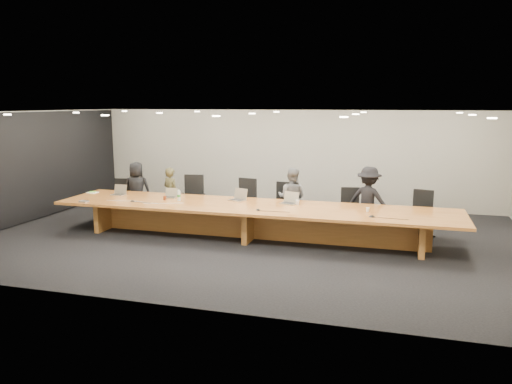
{
  "coord_description": "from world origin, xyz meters",
  "views": [
    {
      "loc": [
        3.09,
        -10.42,
        2.99
      ],
      "look_at": [
        0.0,
        0.3,
        1.0
      ],
      "focal_mm": 35.0,
      "sensor_mm": 36.0,
      "label": 1
    }
  ],
  "objects_px": {
    "av_box": "(84,201)",
    "paper_cup_near": "(297,202)",
    "mic_right": "(372,216)",
    "paper_cup_far": "(368,210)",
    "chair_far_right": "(421,213)",
    "water_bottle": "(179,196)",
    "person_b": "(171,193)",
    "laptop_c": "(237,195)",
    "conference_table": "(252,215)",
    "amber_mug": "(165,198)",
    "laptop_b": "(170,193)",
    "person_c": "(292,198)",
    "mic_left": "(132,201)",
    "person_d": "(369,200)",
    "chair_right": "(350,210)",
    "chair_mid_left": "(243,201)",
    "laptop_d": "(288,198)",
    "laptop_a": "(118,190)",
    "mic_center": "(258,210)",
    "person_a": "(137,190)",
    "chair_far_left": "(120,197)",
    "chair_mid_right": "(282,204)"
  },
  "relations": [
    {
      "from": "mic_center",
      "to": "mic_right",
      "type": "xyz_separation_m",
      "value": [
        2.37,
        0.02,
        0.0
      ]
    },
    {
      "from": "person_d",
      "to": "laptop_a",
      "type": "relative_size",
      "value": 4.71
    },
    {
      "from": "mic_right",
      "to": "paper_cup_far",
      "type": "bearing_deg",
      "value": 103.56
    },
    {
      "from": "mic_right",
      "to": "laptop_b",
      "type": "bearing_deg",
      "value": 171.06
    },
    {
      "from": "person_b",
      "to": "amber_mug",
      "type": "distance_m",
      "value": 1.26
    },
    {
      "from": "mic_center",
      "to": "chair_far_right",
      "type": "bearing_deg",
      "value": 26.09
    },
    {
      "from": "person_c",
      "to": "laptop_b",
      "type": "distance_m",
      "value": 2.95
    },
    {
      "from": "av_box",
      "to": "paper_cup_near",
      "type": "bearing_deg",
      "value": 14.52
    },
    {
      "from": "person_c",
      "to": "person_b",
      "type": "bearing_deg",
      "value": 6.52
    },
    {
      "from": "chair_mid_left",
      "to": "paper_cup_near",
      "type": "height_order",
      "value": "chair_mid_left"
    },
    {
      "from": "chair_far_left",
      "to": "person_c",
      "type": "height_order",
      "value": "person_c"
    },
    {
      "from": "chair_mid_right",
      "to": "chair_right",
      "type": "bearing_deg",
      "value": 4.72
    },
    {
      "from": "laptop_c",
      "to": "chair_right",
      "type": "bearing_deg",
      "value": 40.05
    },
    {
      "from": "chair_mid_left",
      "to": "laptop_c",
      "type": "distance_m",
      "value": 0.88
    },
    {
      "from": "chair_mid_left",
      "to": "laptop_d",
      "type": "relative_size",
      "value": 3.25
    },
    {
      "from": "person_c",
      "to": "mic_left",
      "type": "height_order",
      "value": "person_c"
    },
    {
      "from": "person_a",
      "to": "paper_cup_far",
      "type": "relative_size",
      "value": 18.23
    },
    {
      "from": "person_a",
      "to": "mic_center",
      "type": "bearing_deg",
      "value": 142.06
    },
    {
      "from": "chair_far_right",
      "to": "mic_center",
      "type": "relative_size",
      "value": 10.17
    },
    {
      "from": "mic_right",
      "to": "laptop_a",
      "type": "bearing_deg",
      "value": 173.33
    },
    {
      "from": "person_c",
      "to": "laptop_d",
      "type": "distance_m",
      "value": 0.91
    },
    {
      "from": "chair_far_right",
      "to": "water_bottle",
      "type": "height_order",
      "value": "chair_far_right"
    },
    {
      "from": "chair_far_left",
      "to": "laptop_a",
      "type": "bearing_deg",
      "value": -67.41
    },
    {
      "from": "laptop_b",
      "to": "mic_center",
      "type": "relative_size",
      "value": 2.84
    },
    {
      "from": "conference_table",
      "to": "laptop_b",
      "type": "bearing_deg",
      "value": 171.65
    },
    {
      "from": "person_b",
      "to": "laptop_c",
      "type": "bearing_deg",
      "value": -179.43
    },
    {
      "from": "paper_cup_near",
      "to": "mic_right",
      "type": "distance_m",
      "value": 1.86
    },
    {
      "from": "paper_cup_near",
      "to": "av_box",
      "type": "height_order",
      "value": "paper_cup_near"
    },
    {
      "from": "av_box",
      "to": "mic_right",
      "type": "bearing_deg",
      "value": 4.39
    },
    {
      "from": "laptop_a",
      "to": "laptop_b",
      "type": "bearing_deg",
      "value": 1.55
    },
    {
      "from": "chair_far_right",
      "to": "person_d",
      "type": "distance_m",
      "value": 1.19
    },
    {
      "from": "person_b",
      "to": "conference_table",
      "type": "bearing_deg",
      "value": 176.14
    },
    {
      "from": "chair_right",
      "to": "laptop_c",
      "type": "height_order",
      "value": "chair_right"
    },
    {
      "from": "chair_right",
      "to": "laptop_c",
      "type": "xyz_separation_m",
      "value": [
        -2.54,
        -0.81,
        0.37
      ]
    },
    {
      "from": "chair_far_right",
      "to": "paper_cup_near",
      "type": "relative_size",
      "value": 10.35
    },
    {
      "from": "laptop_a",
      "to": "mic_left",
      "type": "bearing_deg",
      "value": -39.67
    },
    {
      "from": "mic_left",
      "to": "laptop_a",
      "type": "bearing_deg",
      "value": 140.08
    },
    {
      "from": "conference_table",
      "to": "mic_left",
      "type": "distance_m",
      "value": 2.82
    },
    {
      "from": "conference_table",
      "to": "paper_cup_near",
      "type": "relative_size",
      "value": 86.97
    },
    {
      "from": "laptop_d",
      "to": "chair_far_right",
      "type": "bearing_deg",
      "value": 32.32
    },
    {
      "from": "mic_right",
      "to": "chair_mid_left",
      "type": "bearing_deg",
      "value": 152.62
    },
    {
      "from": "mic_left",
      "to": "conference_table",
      "type": "bearing_deg",
      "value": 7.03
    },
    {
      "from": "chair_far_right",
      "to": "amber_mug",
      "type": "bearing_deg",
      "value": -156.18
    },
    {
      "from": "chair_mid_left",
      "to": "mic_right",
      "type": "height_order",
      "value": "chair_mid_left"
    },
    {
      "from": "laptop_b",
      "to": "mic_left",
      "type": "distance_m",
      "value": 0.92
    },
    {
      "from": "amber_mug",
      "to": "mic_center",
      "type": "xyz_separation_m",
      "value": [
        2.42,
        -0.48,
        -0.04
      ]
    },
    {
      "from": "person_d",
      "to": "chair_right",
      "type": "bearing_deg",
      "value": 5.29
    },
    {
      "from": "chair_mid_left",
      "to": "laptop_d",
      "type": "xyz_separation_m",
      "value": [
        1.34,
        -0.86,
        0.31
      ]
    },
    {
      "from": "laptop_d",
      "to": "chair_mid_right",
      "type": "bearing_deg",
      "value": 127.64
    },
    {
      "from": "laptop_c",
      "to": "laptop_b",
      "type": "bearing_deg",
      "value": -153.9
    }
  ]
}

